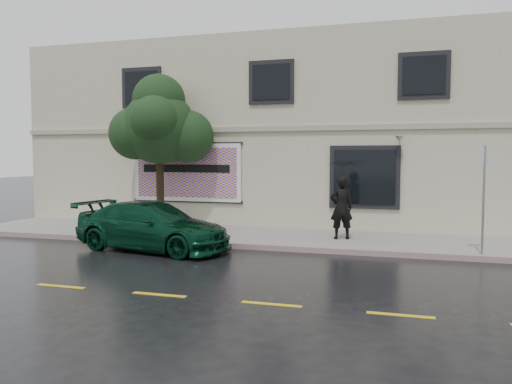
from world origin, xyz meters
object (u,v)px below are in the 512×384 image
(fire_hydrant, at_px, (127,224))
(car, at_px, (153,226))
(pedestrian, at_px, (341,208))
(street_tree, at_px, (159,128))

(fire_hydrant, bearing_deg, car, -16.67)
(car, xyz_separation_m, pedestrian, (5.00, 2.44, 0.42))
(car, relative_size, pedestrian, 2.44)
(pedestrian, relative_size, street_tree, 0.40)
(pedestrian, distance_m, fire_hydrant, 6.63)
(pedestrian, bearing_deg, fire_hydrant, -10.53)
(street_tree, height_order, fire_hydrant, street_tree)
(car, bearing_deg, pedestrian, -53.85)
(car, height_order, fire_hydrant, car)
(car, height_order, street_tree, street_tree)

